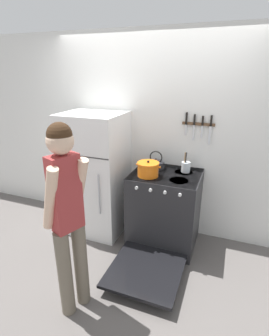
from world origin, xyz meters
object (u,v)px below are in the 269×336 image
at_px(tea_kettle, 156,164).
at_px(utensil_jar, 186,167).
at_px(person, 67,213).
at_px(stove_range, 164,211).
at_px(refrigerator, 96,174).
at_px(dutch_oven_pot, 148,169).

xyz_separation_m(tea_kettle, utensil_jar, (0.37, 0.01, 0.01)).
relative_size(tea_kettle, person, 0.15).
bearing_deg(tea_kettle, utensil_jar, 0.95).
bearing_deg(stove_range, utensil_jar, 42.07).
distance_m(refrigerator, person, 1.35).
distance_m(refrigerator, tea_kettle, 0.82).
relative_size(stove_range, dutch_oven_pot, 4.88).
bearing_deg(stove_range, refrigerator, 177.54).
bearing_deg(utensil_jar, stove_range, -137.93).
xyz_separation_m(refrigerator, person, (0.44, -1.26, 0.19)).
bearing_deg(tea_kettle, stove_range, -46.36).
xyz_separation_m(utensil_jar, person, (-0.70, -1.40, -0.02)).
distance_m(refrigerator, dutch_oven_pot, 0.81).
relative_size(dutch_oven_pot, person, 0.17).
height_order(dutch_oven_pot, tea_kettle, tea_kettle).
relative_size(refrigerator, stove_range, 1.11).
bearing_deg(refrigerator, person, -70.56).
relative_size(utensil_jar, person, 0.15).
height_order(stove_range, tea_kettle, tea_kettle).
distance_m(stove_range, person, 1.42).
relative_size(stove_range, tea_kettle, 5.51).
height_order(stove_range, dutch_oven_pot, dutch_oven_pot).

